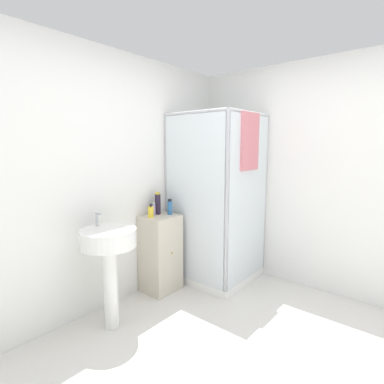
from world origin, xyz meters
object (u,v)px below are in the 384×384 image
(soap_dispenser, at_px, (151,212))
(lotion_bottle_white, at_px, (153,210))
(shampoo_bottle_blue, at_px, (170,207))
(sink, at_px, (109,251))
(shampoo_bottle_tall_black, at_px, (158,203))

(soap_dispenser, xyz_separation_m, lotion_bottle_white, (0.09, 0.05, -0.00))
(shampoo_bottle_blue, xyz_separation_m, lotion_bottle_white, (-0.14, 0.11, -0.03))
(sink, height_order, shampoo_bottle_tall_black, shampoo_bottle_tall_black)
(sink, xyz_separation_m, shampoo_bottle_blue, (0.89, 0.13, 0.22))
(shampoo_bottle_blue, height_order, lotion_bottle_white, shampoo_bottle_blue)
(sink, distance_m, shampoo_bottle_tall_black, 0.89)
(shampoo_bottle_blue, relative_size, lotion_bottle_white, 1.22)
(shampoo_bottle_tall_black, bearing_deg, shampoo_bottle_blue, -56.98)
(shampoo_bottle_tall_black, relative_size, lotion_bottle_white, 1.75)
(lotion_bottle_white, bearing_deg, soap_dispenser, -148.08)
(soap_dispenser, bearing_deg, shampoo_bottle_blue, -14.29)
(soap_dispenser, bearing_deg, shampoo_bottle_tall_black, 19.43)
(soap_dispenser, relative_size, shampoo_bottle_blue, 0.85)
(shampoo_bottle_tall_black, bearing_deg, lotion_bottle_white, 179.73)
(sink, distance_m, lotion_bottle_white, 0.81)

